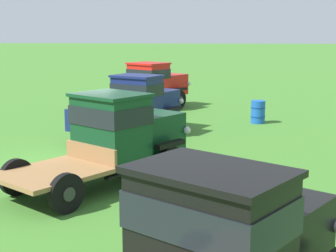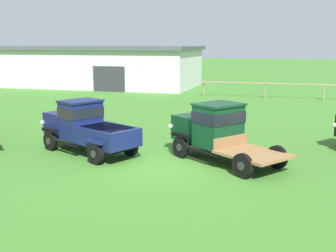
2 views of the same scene
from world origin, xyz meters
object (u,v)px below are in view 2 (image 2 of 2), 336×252
(farm_shed, at_px, (102,66))
(oil_drum_beside_row, at_px, (75,119))
(vintage_truck_second_in_line, at_px, (86,127))
(vintage_truck_midrow_center, at_px, (215,129))

(farm_shed, relative_size, oil_drum_beside_row, 22.13)
(farm_shed, xyz_separation_m, vintage_truck_second_in_line, (11.35, -26.37, -1.05))
(vintage_truck_midrow_center, distance_m, oil_drum_beside_row, 9.44)
(farm_shed, xyz_separation_m, oil_drum_beside_row, (8.27, -21.66, -1.68))
(farm_shed, bearing_deg, vintage_truck_midrow_center, -57.32)
(farm_shed, height_order, vintage_truck_midrow_center, farm_shed)
(farm_shed, distance_m, vintage_truck_midrow_center, 30.85)
(vintage_truck_midrow_center, bearing_deg, oil_drum_beside_row, 152.83)
(oil_drum_beside_row, bearing_deg, farm_shed, 110.91)
(vintage_truck_second_in_line, xyz_separation_m, vintage_truck_midrow_center, (5.31, 0.41, 0.10))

